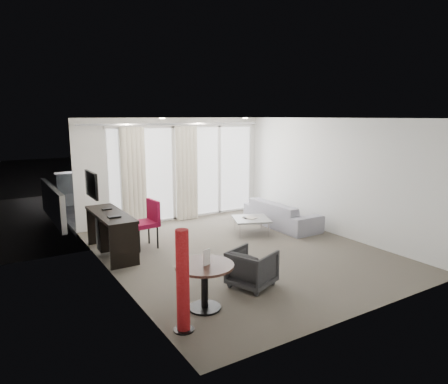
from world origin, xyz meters
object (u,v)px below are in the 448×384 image
coffee_table (251,226)px  sofa (281,214)px  tub_armchair (252,268)px  rattan_chair_b (212,185)px  red_lamp (183,281)px  rattan_chair_a (180,192)px  round_table (205,287)px  desk (111,234)px  desk_chair (144,225)px

coffee_table → sofa: size_ratio=0.37×
tub_armchair → rattan_chair_b: size_ratio=0.78×
tub_armchair → coffee_table: size_ratio=0.83×
red_lamp → rattan_chair_a: red_lamp is taller
rattan_chair_a → round_table: bearing=-94.2°
desk → rattan_chair_a: (3.09, 3.43, -0.04)m
desk → tub_armchair: size_ratio=2.67×
round_table → rattan_chair_a: size_ratio=1.11×
rattan_chair_a → coffee_table: bearing=-71.2°
desk_chair → red_lamp: 3.39m
desk_chair → rattan_chair_b: size_ratio=1.17×
red_lamp → tub_armchair: bearing=23.1°
round_table → rattan_chair_b: rattan_chair_b is taller
round_table → tub_armchair: bearing=15.5°
coffee_table → sofa: (1.00, 0.13, 0.13)m
desk_chair → rattan_chair_a: size_ratio=1.33×
tub_armchair → coffee_table: (1.67, 2.37, -0.12)m
desk_chair → coffee_table: (2.45, -0.30, -0.31)m
desk_chair → red_lamp: (-0.72, -3.31, 0.17)m
red_lamp → desk_chair: bearing=77.7°
coffee_table → rattan_chair_b: bearing=72.6°
desk → coffee_table: 3.14m
desk_chair → coffee_table: desk_chair is taller
desk → coffee_table: bearing=-4.9°
tub_armchair → red_lamp: bearing=91.4°
desk_chair → rattan_chair_b: 5.26m
sofa → rattan_chair_b: rattan_chair_b is taller
round_table → sofa: (3.66, 2.78, -0.02)m
sofa → coffee_table: bearing=97.7°
round_table → tub_armchair: round_table is taller
round_table → sofa: bearing=37.2°
round_table → tub_armchair: size_ratio=1.25×
red_lamp → rattan_chair_b: 8.32m
sofa → rattan_chair_a: rattan_chair_a is taller
desk_chair → tub_armchair: size_ratio=1.50×
red_lamp → rattan_chair_a: size_ratio=1.79×
desk → sofa: 4.12m
rattan_chair_a → rattan_chair_b: bearing=32.9°
tub_armchair → rattan_chair_b: (2.93, 6.40, 0.12)m
tub_armchair → coffee_table: bearing=-56.9°
round_table → coffee_table: bearing=44.7°
desk → coffee_table: (3.12, -0.27, -0.23)m
rattan_chair_a → rattan_chair_b: rattan_chair_b is taller
tub_armchair → round_table: bearing=83.7°
round_table → tub_armchair: 1.04m
desk_chair → round_table: desk_chair is taller
sofa → desk: bearing=88.2°
red_lamp → coffee_table: size_ratio=1.67×
red_lamp → coffee_table: (3.17, 3.01, -0.48)m
coffee_table → desk: bearing=175.1°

